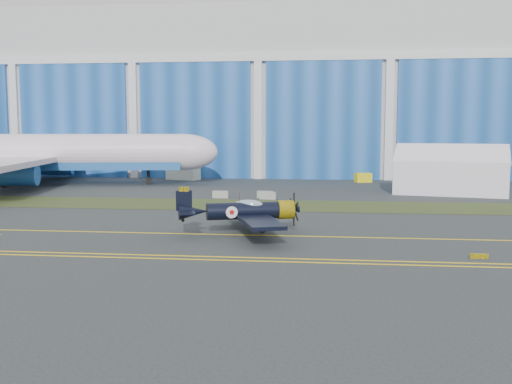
# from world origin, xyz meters

# --- Properties ---
(ground) EXTENTS (260.00, 260.00, 0.00)m
(ground) POSITION_xyz_m (0.00, 0.00, 0.00)
(ground) COLOR #303637
(ground) RESTS_ON ground
(grass_median) EXTENTS (260.00, 10.00, 0.02)m
(grass_median) POSITION_xyz_m (0.00, 14.00, 0.02)
(grass_median) COLOR #475128
(grass_median) RESTS_ON ground
(hangar) EXTENTS (220.00, 45.70, 30.00)m
(hangar) POSITION_xyz_m (0.00, 71.79, 14.96)
(hangar) COLOR silver
(hangar) RESTS_ON ground
(taxiway_centreline) EXTENTS (200.00, 0.20, 0.02)m
(taxiway_centreline) POSITION_xyz_m (0.00, -5.00, 0.01)
(taxiway_centreline) COLOR yellow
(taxiway_centreline) RESTS_ON ground
(edge_line_near) EXTENTS (80.00, 0.20, 0.02)m
(edge_line_near) POSITION_xyz_m (0.00, -14.50, 0.01)
(edge_line_near) COLOR yellow
(edge_line_near) RESTS_ON ground
(edge_line_far) EXTENTS (80.00, 0.20, 0.02)m
(edge_line_far) POSITION_xyz_m (0.00, -13.50, 0.01)
(edge_line_far) COLOR yellow
(edge_line_far) RESTS_ON ground
(guard_board_right) EXTENTS (1.20, 0.15, 0.35)m
(guard_board_right) POSITION_xyz_m (22.00, -12.00, 0.17)
(guard_board_right) COLOR yellow
(guard_board_right) RESTS_ON ground
(warbird) EXTENTS (15.34, 16.84, 4.13)m
(warbird) POSITION_xyz_m (4.90, -4.59, 1.96)
(warbird) COLOR black
(warbird) RESTS_ON ground
(jetliner) EXTENTS (72.18, 64.29, 22.26)m
(jetliner) POSITION_xyz_m (-33.22, 34.13, 11.13)
(jetliner) COLOR white
(jetliner) RESTS_ON ground
(tent) EXTENTS (16.36, 13.46, 6.69)m
(tent) POSITION_xyz_m (28.39, 29.98, 3.34)
(tent) COLOR white
(tent) RESTS_ON ground
(shipping_container) EXTENTS (6.08, 4.11, 2.44)m
(shipping_container) POSITION_xyz_m (-12.47, 46.07, 1.22)
(shipping_container) COLOR white
(shipping_container) RESTS_ON ground
(tug) EXTENTS (2.91, 2.30, 1.49)m
(tug) POSITION_xyz_m (17.62, 44.67, 0.74)
(tug) COLOR yellow
(tug) RESTS_ON ground
(barrier_a) EXTENTS (2.04, 0.74, 0.90)m
(barrier_a) POSITION_xyz_m (-1.46, 20.44, 0.45)
(barrier_a) COLOR #9E998F
(barrier_a) RESTS_ON ground
(barrier_b) EXTENTS (2.06, 0.83, 0.90)m
(barrier_b) POSITION_xyz_m (4.11, 20.92, 0.45)
(barrier_b) COLOR gray
(barrier_b) RESTS_ON ground
(barrier_c) EXTENTS (2.04, 0.76, 0.90)m
(barrier_c) POSITION_xyz_m (4.58, 19.80, 0.45)
(barrier_c) COLOR gray
(barrier_c) RESTS_ON ground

